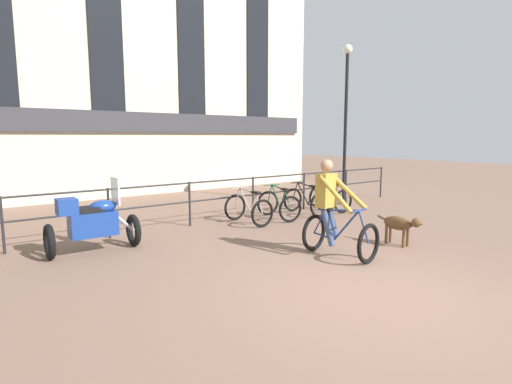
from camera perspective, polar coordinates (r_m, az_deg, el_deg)
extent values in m
plane|color=#7A5B4C|center=(5.78, 16.76, -13.64)|extent=(60.00, 60.00, 0.00)
cylinder|color=#232326|center=(8.45, -32.49, -4.04)|extent=(0.05, 0.05, 1.05)
cylinder|color=#232326|center=(8.80, -20.26, -2.85)|extent=(0.05, 0.05, 1.05)
cylinder|color=#232326|center=(9.52, -9.45, -1.69)|extent=(0.05, 0.05, 1.05)
cylinder|color=#232326|center=(10.52, -0.43, -0.67)|extent=(0.05, 0.05, 1.05)
cylinder|color=#232326|center=(11.74, 6.86, 0.17)|extent=(0.05, 0.05, 1.05)
cylinder|color=#232326|center=(13.12, 12.71, 0.84)|extent=(0.05, 0.05, 1.05)
cylinder|color=#232326|center=(14.61, 17.41, 1.37)|extent=(0.05, 0.05, 1.05)
cylinder|color=#232326|center=(9.45, -9.52, 1.27)|extent=(15.00, 0.04, 0.04)
cylinder|color=#232326|center=(9.51, -9.46, -1.38)|extent=(15.00, 0.04, 0.04)
cube|color=beige|center=(15.14, -21.10, 20.28)|extent=(18.00, 0.60, 10.94)
cube|color=#333338|center=(14.42, -20.11, 9.44)|extent=(17.10, 0.12, 0.70)
cube|color=black|center=(14.97, -20.82, 22.61)|extent=(1.10, 0.06, 6.13)
cube|color=black|center=(16.18, -9.27, 21.83)|extent=(1.10, 0.06, 6.13)
cube|color=black|center=(17.88, 0.24, 20.57)|extent=(1.10, 0.06, 6.13)
torus|color=black|center=(6.90, 15.77, -7.11)|extent=(0.68, 0.17, 0.68)
torus|color=black|center=(7.46, 8.28, -5.77)|extent=(0.68, 0.17, 0.68)
cylinder|color=navy|center=(7.05, 12.77, -4.70)|extent=(0.11, 0.49, 0.60)
cylinder|color=navy|center=(7.23, 10.52, -4.60)|extent=(0.07, 0.23, 0.52)
cylinder|color=navy|center=(7.05, 12.14, -2.57)|extent=(0.13, 0.66, 0.10)
cylinder|color=navy|center=(7.34, 9.68, -6.22)|extent=(0.09, 0.44, 0.08)
cylinder|color=navy|center=(7.34, 9.09, -4.17)|extent=(0.06, 0.27, 0.47)
cylinder|color=navy|center=(6.88, 15.13, -4.87)|extent=(0.06, 0.23, 0.54)
cylinder|color=navy|center=(6.88, 14.48, -2.61)|extent=(0.48, 0.10, 0.03)
cube|color=black|center=(7.23, 9.92, -2.36)|extent=(0.15, 0.25, 0.05)
cube|color=#AD8933|center=(7.17, 9.98, 0.23)|extent=(0.39, 0.27, 0.60)
sphere|color=#A87A5B|center=(7.13, 10.06, 3.74)|extent=(0.22, 0.22, 0.22)
cylinder|color=#AD8933|center=(6.82, 11.28, -0.31)|extent=(0.12, 0.72, 0.60)
cylinder|color=#AD8933|center=(7.18, 13.10, 0.04)|extent=(0.24, 0.71, 0.60)
cylinder|color=#384766|center=(7.17, 10.20, -4.90)|extent=(0.18, 0.32, 0.69)
cylinder|color=#384766|center=(7.28, 10.83, -4.25)|extent=(0.12, 0.31, 0.58)
ellipsoid|color=brown|center=(8.22, 19.55, -4.20)|extent=(0.24, 0.59, 0.26)
cylinder|color=brown|center=(8.10, 20.97, -4.30)|extent=(0.15, 0.14, 0.16)
sphere|color=brown|center=(8.01, 21.93, -4.09)|extent=(0.18, 0.18, 0.18)
cone|color=brown|center=(7.98, 22.43, -4.26)|extent=(0.10, 0.11, 0.10)
cylinder|color=brown|center=(8.39, 17.53, -3.50)|extent=(0.05, 0.19, 0.10)
cylinder|color=brown|center=(8.11, 20.33, -6.15)|extent=(0.06, 0.06, 0.38)
cylinder|color=brown|center=(8.24, 20.85, -5.97)|extent=(0.06, 0.06, 0.38)
cylinder|color=brown|center=(8.30, 18.11, -5.73)|extent=(0.06, 0.06, 0.38)
cylinder|color=brown|center=(8.42, 18.65, -5.56)|extent=(0.06, 0.06, 0.38)
torus|color=black|center=(8.05, -17.10, -5.24)|extent=(0.14, 0.62, 0.62)
torus|color=black|center=(7.72, -27.42, -6.35)|extent=(0.14, 0.62, 0.62)
cube|color=navy|center=(7.81, -22.23, -4.23)|extent=(0.81, 0.42, 0.44)
ellipsoid|color=navy|center=(7.80, -21.06, -1.94)|extent=(0.49, 0.33, 0.24)
cube|color=black|center=(7.74, -23.05, -2.35)|extent=(0.57, 0.31, 0.10)
cylinder|color=#B2B2B7|center=(7.96, -18.41, -4.08)|extent=(0.41, 0.07, 0.41)
cube|color=silver|center=(7.82, -19.46, 0.16)|extent=(0.04, 0.44, 0.50)
cube|color=navy|center=(7.66, -25.42, -1.90)|extent=(0.33, 0.37, 0.28)
torus|color=black|center=(10.07, -3.00, -2.19)|extent=(0.66, 0.09, 0.66)
torus|color=black|center=(9.27, 0.92, -3.06)|extent=(0.66, 0.09, 0.66)
cylinder|color=#9E998E|center=(9.71, -1.55, -1.18)|extent=(0.05, 0.47, 0.58)
cylinder|color=#9E998E|center=(9.47, -0.37, -1.60)|extent=(0.04, 0.22, 0.51)
cylinder|color=#9E998E|center=(9.60, -1.21, 0.21)|extent=(0.06, 0.63, 0.10)
cylinder|color=#9E998E|center=(9.43, 0.08, -3.03)|extent=(0.04, 0.42, 0.07)
cylinder|color=#9E998E|center=(9.31, 0.46, -1.62)|extent=(0.03, 0.25, 0.46)
cylinder|color=#9E998E|center=(9.95, -2.68, -0.82)|extent=(0.03, 0.21, 0.52)
cylinder|color=#9E998E|center=(9.84, -2.36, 0.59)|extent=(0.48, 0.05, 0.03)
cube|color=black|center=(9.36, 0.00, -0.06)|extent=(0.13, 0.24, 0.05)
torus|color=black|center=(10.70, 1.71, -1.59)|extent=(0.66, 0.15, 0.66)
torus|color=black|center=(9.83, 4.92, -2.45)|extent=(0.66, 0.15, 0.66)
cylinder|color=#194C2D|center=(10.32, 2.90, -0.64)|extent=(0.10, 0.47, 0.58)
cylinder|color=#194C2D|center=(10.07, 3.87, -1.06)|extent=(0.06, 0.22, 0.51)
cylinder|color=#194C2D|center=(10.21, 3.20, 0.66)|extent=(0.12, 0.63, 0.10)
cylinder|color=#194C2D|center=(10.01, 4.23, -2.41)|extent=(0.08, 0.42, 0.07)
cylinder|color=#194C2D|center=(9.89, 4.55, -1.08)|extent=(0.06, 0.25, 0.46)
cylinder|color=#194C2D|center=(10.58, 1.98, -0.29)|extent=(0.05, 0.21, 0.52)
cylinder|color=#194C2D|center=(10.47, 2.26, 1.03)|extent=(0.48, 0.09, 0.03)
cube|color=black|center=(9.95, 4.19, 0.39)|extent=(0.15, 0.25, 0.05)
torus|color=black|center=(11.30, 5.29, -1.11)|extent=(0.66, 0.08, 0.66)
torus|color=black|center=(10.55, 9.05, -1.82)|extent=(0.66, 0.08, 0.66)
cylinder|color=black|center=(10.97, 6.71, -0.19)|extent=(0.05, 0.47, 0.58)
cylinder|color=black|center=(10.74, 7.85, -0.55)|extent=(0.04, 0.22, 0.51)
cylinder|color=black|center=(10.87, 7.07, 1.05)|extent=(0.05, 0.63, 0.10)
cylinder|color=black|center=(10.70, 8.26, -1.80)|extent=(0.04, 0.42, 0.07)
cylinder|color=black|center=(10.59, 8.64, -0.55)|extent=(0.03, 0.25, 0.46)
cylinder|color=black|center=(11.19, 5.62, 0.12)|extent=(0.03, 0.21, 0.52)
cylinder|color=black|center=(11.09, 5.96, 1.38)|extent=(0.48, 0.04, 0.03)
cube|color=black|center=(10.64, 8.23, 0.82)|extent=(0.13, 0.24, 0.05)
torus|color=black|center=(12.01, 8.83, -0.64)|extent=(0.66, 0.13, 0.66)
torus|color=black|center=(11.24, 12.31, -1.31)|extent=(0.66, 0.13, 0.66)
cylinder|color=#9E998E|center=(11.67, 10.16, 0.23)|extent=(0.08, 0.47, 0.58)
cylinder|color=#9E998E|center=(11.44, 11.21, -0.11)|extent=(0.05, 0.22, 0.51)
cylinder|color=#9E998E|center=(11.57, 10.50, 1.39)|extent=(0.10, 0.63, 0.10)
cylinder|color=#9E998E|center=(11.39, 11.57, -1.29)|extent=(0.07, 0.42, 0.07)
cylinder|color=#9E998E|center=(11.29, 11.93, -0.11)|extent=(0.05, 0.25, 0.46)
cylinder|color=#9E998E|center=(11.90, 9.15, 0.52)|extent=(0.05, 0.21, 0.52)
cylinder|color=#9E998E|center=(11.80, 9.48, 1.70)|extent=(0.48, 0.08, 0.03)
cube|color=black|center=(11.34, 11.57, 1.17)|extent=(0.14, 0.25, 0.05)
cylinder|color=black|center=(12.86, 12.35, -1.20)|extent=(0.22, 0.22, 0.20)
cylinder|color=black|center=(12.70, 12.64, 8.59)|extent=(0.10, 0.10, 4.58)
sphere|color=silver|center=(12.97, 12.98, 19.26)|extent=(0.28, 0.28, 0.28)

